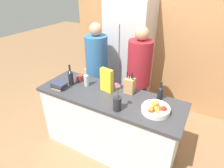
{
  "coord_description": "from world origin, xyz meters",
  "views": [
    {
      "loc": [
        0.99,
        -1.7,
        2.16
      ],
      "look_at": [
        0.0,
        0.08,
        1.02
      ],
      "focal_mm": 30.0,
      "sensor_mm": 36.0,
      "label": 1
    }
  ],
  "objects_px": {
    "person_at_sink": "(97,69)",
    "coffee_mug": "(80,78)",
    "bottle_vinegar": "(86,79)",
    "person_in_blue": "(139,76)",
    "flower_vase": "(117,102)",
    "refrigerator": "(129,57)",
    "bottle_oil": "(71,77)",
    "knife_block": "(130,86)",
    "cereal_box": "(107,80)",
    "bottle_wine": "(160,93)",
    "fruit_bowl": "(156,109)",
    "book_stack": "(59,86)"
  },
  "relations": [
    {
      "from": "refrigerator",
      "to": "bottle_oil",
      "type": "distance_m",
      "value": 1.24
    },
    {
      "from": "bottle_vinegar",
      "to": "bottle_wine",
      "type": "height_order",
      "value": "bottle_vinegar"
    },
    {
      "from": "person_in_blue",
      "to": "person_at_sink",
      "type": "bearing_deg",
      "value": 166.86
    },
    {
      "from": "bottle_wine",
      "to": "fruit_bowl",
      "type": "bearing_deg",
      "value": -82.28
    },
    {
      "from": "flower_vase",
      "to": "cereal_box",
      "type": "distance_m",
      "value": 0.43
    },
    {
      "from": "flower_vase",
      "to": "bottle_oil",
      "type": "bearing_deg",
      "value": 166.3
    },
    {
      "from": "bottle_vinegar",
      "to": "fruit_bowl",
      "type": "bearing_deg",
      "value": -6.51
    },
    {
      "from": "refrigerator",
      "to": "cereal_box",
      "type": "bearing_deg",
      "value": -80.26
    },
    {
      "from": "fruit_bowl",
      "to": "coffee_mug",
      "type": "bearing_deg",
      "value": 171.61
    },
    {
      "from": "fruit_bowl",
      "to": "bottle_oil",
      "type": "xyz_separation_m",
      "value": [
        -1.2,
        0.03,
        0.07
      ]
    },
    {
      "from": "refrigerator",
      "to": "cereal_box",
      "type": "distance_m",
      "value": 1.12
    },
    {
      "from": "refrigerator",
      "to": "knife_block",
      "type": "bearing_deg",
      "value": -65.1
    },
    {
      "from": "fruit_bowl",
      "to": "bottle_vinegar",
      "type": "relative_size",
      "value": 1.27
    },
    {
      "from": "book_stack",
      "to": "person_in_blue",
      "type": "height_order",
      "value": "person_in_blue"
    },
    {
      "from": "knife_block",
      "to": "bottle_vinegar",
      "type": "height_order",
      "value": "knife_block"
    },
    {
      "from": "flower_vase",
      "to": "bottle_wine",
      "type": "bearing_deg",
      "value": 51.36
    },
    {
      "from": "coffee_mug",
      "to": "bottle_vinegar",
      "type": "relative_size",
      "value": 0.5
    },
    {
      "from": "bottle_oil",
      "to": "coffee_mug",
      "type": "bearing_deg",
      "value": 75.73
    },
    {
      "from": "refrigerator",
      "to": "bottle_oil",
      "type": "xyz_separation_m",
      "value": [
        -0.32,
        -1.2,
        0.05
      ]
    },
    {
      "from": "refrigerator",
      "to": "coffee_mug",
      "type": "distance_m",
      "value": 1.09
    },
    {
      "from": "book_stack",
      "to": "person_in_blue",
      "type": "xyz_separation_m",
      "value": [
        0.8,
        0.81,
        -0.02
      ]
    },
    {
      "from": "knife_block",
      "to": "cereal_box",
      "type": "xyz_separation_m",
      "value": [
        -0.27,
        -0.1,
        0.05
      ]
    },
    {
      "from": "bottle_wine",
      "to": "person_at_sink",
      "type": "height_order",
      "value": "person_at_sink"
    },
    {
      "from": "cereal_box",
      "to": "bottle_wine",
      "type": "distance_m",
      "value": 0.67
    },
    {
      "from": "coffee_mug",
      "to": "person_at_sink",
      "type": "xyz_separation_m",
      "value": [
        0.0,
        0.45,
        -0.03
      ]
    },
    {
      "from": "flower_vase",
      "to": "cereal_box",
      "type": "height_order",
      "value": "flower_vase"
    },
    {
      "from": "cereal_box",
      "to": "bottle_vinegar",
      "type": "xyz_separation_m",
      "value": [
        -0.31,
        -0.01,
        -0.06
      ]
    },
    {
      "from": "bottle_oil",
      "to": "bottle_wine",
      "type": "xyz_separation_m",
      "value": [
        1.16,
        0.24,
        -0.02
      ]
    },
    {
      "from": "flower_vase",
      "to": "coffee_mug",
      "type": "relative_size",
      "value": 2.69
    },
    {
      "from": "bottle_vinegar",
      "to": "person_in_blue",
      "type": "bearing_deg",
      "value": 47.48
    },
    {
      "from": "knife_block",
      "to": "book_stack",
      "type": "height_order",
      "value": "knife_block"
    },
    {
      "from": "knife_block",
      "to": "coffee_mug",
      "type": "xyz_separation_m",
      "value": [
        -0.75,
        -0.06,
        -0.06
      ]
    },
    {
      "from": "person_at_sink",
      "to": "coffee_mug",
      "type": "bearing_deg",
      "value": -109.06
    },
    {
      "from": "flower_vase",
      "to": "cereal_box",
      "type": "relative_size",
      "value": 1.08
    },
    {
      "from": "bottle_oil",
      "to": "person_in_blue",
      "type": "xyz_separation_m",
      "value": [
        0.72,
        0.66,
        -0.09
      ]
    },
    {
      "from": "flower_vase",
      "to": "bottle_vinegar",
      "type": "xyz_separation_m",
      "value": [
        -0.62,
        0.28,
        -0.01
      ]
    },
    {
      "from": "flower_vase",
      "to": "bottle_vinegar",
      "type": "height_order",
      "value": "flower_vase"
    },
    {
      "from": "book_stack",
      "to": "person_at_sink",
      "type": "distance_m",
      "value": 0.75
    },
    {
      "from": "bottle_vinegar",
      "to": "person_in_blue",
      "type": "height_order",
      "value": "person_in_blue"
    },
    {
      "from": "coffee_mug",
      "to": "bottle_wine",
      "type": "bearing_deg",
      "value": 4.95
    },
    {
      "from": "coffee_mug",
      "to": "person_at_sink",
      "type": "height_order",
      "value": "person_at_sink"
    },
    {
      "from": "bottle_oil",
      "to": "book_stack",
      "type": "bearing_deg",
      "value": -116.78
    },
    {
      "from": "bottle_oil",
      "to": "bottle_vinegar",
      "type": "xyz_separation_m",
      "value": [
        0.2,
        0.08,
        -0.02
      ]
    },
    {
      "from": "refrigerator",
      "to": "bottle_oil",
      "type": "bearing_deg",
      "value": -104.89
    },
    {
      "from": "fruit_bowl",
      "to": "bottle_vinegar",
      "type": "bearing_deg",
      "value": 173.49
    },
    {
      "from": "bottle_wine",
      "to": "person_at_sink",
      "type": "xyz_separation_m",
      "value": [
        -1.12,
        0.35,
        -0.08
      ]
    },
    {
      "from": "refrigerator",
      "to": "person_at_sink",
      "type": "distance_m",
      "value": 0.67
    },
    {
      "from": "bottle_vinegar",
      "to": "person_at_sink",
      "type": "distance_m",
      "value": 0.53
    },
    {
      "from": "bottle_oil",
      "to": "flower_vase",
      "type": "bearing_deg",
      "value": -13.7
    },
    {
      "from": "coffee_mug",
      "to": "bottle_vinegar",
      "type": "height_order",
      "value": "bottle_vinegar"
    }
  ]
}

